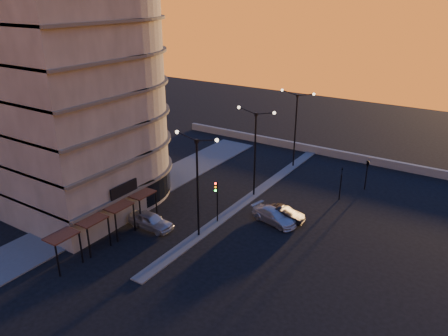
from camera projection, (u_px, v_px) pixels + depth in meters
ground at (199, 236)px, 38.89m from camera, size 120.00×120.00×0.00m
sidewalk_west at (142, 192)px, 47.27m from camera, size 5.00×40.00×0.12m
median at (254, 195)px, 46.65m from camera, size 1.20×36.00×0.12m
parapet at (326, 152)px, 57.93m from camera, size 44.00×0.50×1.00m
building at (77, 86)px, 41.51m from camera, size 14.35×17.08×25.00m
streetlamp_near at (197, 178)px, 36.79m from camera, size 4.32×0.32×9.51m
streetlamp_mid at (255, 146)px, 44.58m from camera, size 4.32×0.32×9.51m
streetlamp_far at (296, 123)px, 52.36m from camera, size 4.32×0.32×9.51m
traffic_light_main at (217, 195)px, 40.04m from camera, size 0.28×0.44×4.25m
signal_east_a at (341, 183)px, 45.03m from camera, size 0.13×0.16×3.60m
signal_east_b at (368, 163)px, 46.95m from camera, size 0.42×1.99×3.60m
car_hatchback at (151, 221)px, 39.92m from camera, size 4.47×1.86×1.51m
car_sedan at (283, 214)px, 41.34m from camera, size 4.16×1.75×1.34m
car_wagon at (274, 216)px, 40.95m from camera, size 4.96×2.92×1.35m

